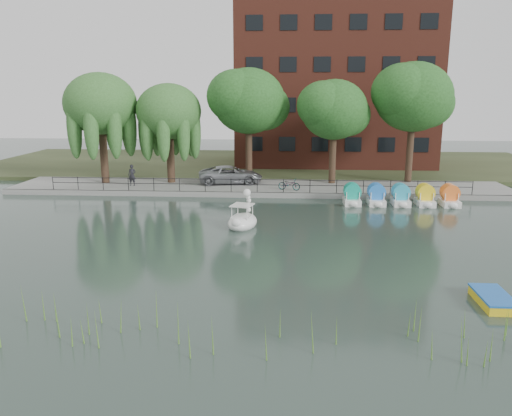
# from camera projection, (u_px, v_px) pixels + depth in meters

# --- Properties ---
(ground_plane) EXTENTS (120.00, 120.00, 0.00)m
(ground_plane) POSITION_uv_depth(u_px,v_px,m) (241.00, 251.00, 25.25)
(ground_plane) COLOR #3D4E47
(promenade) EXTENTS (40.00, 6.00, 0.40)m
(promenade) POSITION_uv_depth(u_px,v_px,m) (259.00, 188.00, 40.75)
(promenade) COLOR gray
(promenade) RESTS_ON ground_plane
(kerb) EXTENTS (40.00, 0.25, 0.40)m
(kerb) POSITION_uv_depth(u_px,v_px,m) (257.00, 195.00, 37.89)
(kerb) COLOR gray
(kerb) RESTS_ON ground_plane
(land_strip) EXTENTS (60.00, 22.00, 0.36)m
(land_strip) POSITION_uv_depth(u_px,v_px,m) (267.00, 164.00, 54.36)
(land_strip) COLOR #47512D
(land_strip) RESTS_ON ground_plane
(railing) EXTENTS (32.00, 0.05, 1.00)m
(railing) POSITION_uv_depth(u_px,v_px,m) (257.00, 182.00, 37.86)
(railing) COLOR black
(railing) RESTS_ON promenade
(apartment_building) EXTENTS (20.00, 10.07, 18.00)m
(apartment_building) POSITION_uv_depth(u_px,v_px,m) (334.00, 77.00, 51.80)
(apartment_building) COLOR #4C1E16
(apartment_building) RESTS_ON land_strip
(willow_left) EXTENTS (5.88, 5.88, 9.01)m
(willow_left) POSITION_uv_depth(u_px,v_px,m) (100.00, 104.00, 40.53)
(willow_left) COLOR #473323
(willow_left) RESTS_ON promenade
(willow_mid) EXTENTS (5.32, 5.32, 8.15)m
(willow_mid) POSITION_uv_depth(u_px,v_px,m) (169.00, 112.00, 40.81)
(willow_mid) COLOR #473323
(willow_mid) RESTS_ON promenade
(broadleaf_center) EXTENTS (6.00, 6.00, 9.25)m
(broadleaf_center) POSITION_uv_depth(u_px,v_px,m) (249.00, 101.00, 41.19)
(broadleaf_center) COLOR #473323
(broadleaf_center) RESTS_ON promenade
(broadleaf_right) EXTENTS (5.40, 5.40, 8.32)m
(broadleaf_right) POSITION_uv_depth(u_px,v_px,m) (334.00, 110.00, 40.43)
(broadleaf_right) COLOR #473323
(broadleaf_right) RESTS_ON promenade
(broadleaf_far) EXTENTS (6.30, 6.30, 9.71)m
(broadleaf_far) POSITION_uv_depth(u_px,v_px,m) (414.00, 97.00, 40.76)
(broadleaf_far) COLOR #473323
(broadleaf_far) RESTS_ON promenade
(minivan) EXTENTS (3.68, 6.39, 1.68)m
(minivan) POSITION_uv_depth(u_px,v_px,m) (231.00, 173.00, 41.37)
(minivan) COLOR gray
(minivan) RESTS_ON promenade
(bicycle) EXTENTS (0.99, 1.81, 1.00)m
(bicycle) POSITION_uv_depth(u_px,v_px,m) (289.00, 184.00, 38.66)
(bicycle) COLOR gray
(bicycle) RESTS_ON promenade
(pedestrian) EXTENTS (0.74, 0.52, 1.98)m
(pedestrian) POSITION_uv_depth(u_px,v_px,m) (132.00, 174.00, 40.32)
(pedestrian) COLOR black
(pedestrian) RESTS_ON promenade
(swan_boat) EXTENTS (2.18, 2.85, 2.15)m
(swan_boat) POSITION_uv_depth(u_px,v_px,m) (243.00, 219.00, 29.64)
(swan_boat) COLOR white
(swan_boat) RESTS_ON ground_plane
(pedal_boat_row) EXTENTS (7.95, 1.70, 1.40)m
(pedal_boat_row) POSITION_uv_depth(u_px,v_px,m) (401.00, 197.00, 35.26)
(pedal_boat_row) COLOR white
(pedal_boat_row) RESTS_ON ground_plane
(yellow_rowboat) EXTENTS (1.15, 2.25, 0.41)m
(yellow_rowboat) POSITION_uv_depth(u_px,v_px,m) (493.00, 299.00, 18.84)
(yellow_rowboat) COLOR yellow
(yellow_rowboat) RESTS_ON ground_plane
(reed_bank) EXTENTS (24.00, 2.40, 1.20)m
(reed_bank) POSITION_uv_depth(u_px,v_px,m) (276.00, 327.00, 15.76)
(reed_bank) COLOR #669938
(reed_bank) RESTS_ON ground_plane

